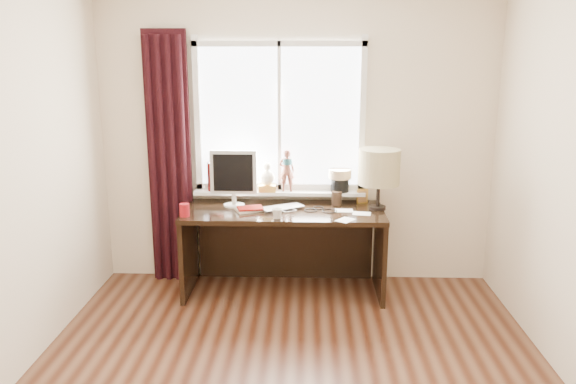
{
  "coord_description": "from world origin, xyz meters",
  "views": [
    {
      "loc": [
        0.1,
        -2.96,
        2.04
      ],
      "look_at": [
        -0.05,
        1.25,
        1.0
      ],
      "focal_mm": 35.0,
      "sensor_mm": 36.0,
      "label": 1
    }
  ],
  "objects_px": {
    "laptop": "(282,208)",
    "monitor": "(233,175)",
    "desk": "(284,233)",
    "table_lamp": "(379,168)",
    "mug": "(277,213)",
    "red_cup": "(184,210)"
  },
  "relations": [
    {
      "from": "desk",
      "to": "monitor",
      "type": "xyz_separation_m",
      "value": [
        -0.44,
        0.01,
        0.52
      ]
    },
    {
      "from": "red_cup",
      "to": "desk",
      "type": "relative_size",
      "value": 0.06
    },
    {
      "from": "laptop",
      "to": "table_lamp",
      "type": "bearing_deg",
      "value": -27.43
    },
    {
      "from": "mug",
      "to": "desk",
      "type": "bearing_deg",
      "value": 83.44
    },
    {
      "from": "mug",
      "to": "monitor",
      "type": "relative_size",
      "value": 0.18
    },
    {
      "from": "laptop",
      "to": "monitor",
      "type": "xyz_separation_m",
      "value": [
        -0.43,
        0.1,
        0.26
      ]
    },
    {
      "from": "laptop",
      "to": "desk",
      "type": "distance_m",
      "value": 0.27
    },
    {
      "from": "laptop",
      "to": "monitor",
      "type": "relative_size",
      "value": 0.75
    },
    {
      "from": "red_cup",
      "to": "laptop",
      "type": "bearing_deg",
      "value": 16.28
    },
    {
      "from": "mug",
      "to": "table_lamp",
      "type": "relative_size",
      "value": 0.17
    },
    {
      "from": "laptop",
      "to": "monitor",
      "type": "bearing_deg",
      "value": 136.19
    },
    {
      "from": "mug",
      "to": "monitor",
      "type": "bearing_deg",
      "value": 137.32
    },
    {
      "from": "desk",
      "to": "table_lamp",
      "type": "relative_size",
      "value": 3.27
    },
    {
      "from": "red_cup",
      "to": "table_lamp",
      "type": "relative_size",
      "value": 0.2
    },
    {
      "from": "monitor",
      "to": "table_lamp",
      "type": "distance_m",
      "value": 1.24
    },
    {
      "from": "mug",
      "to": "table_lamp",
      "type": "distance_m",
      "value": 0.95
    },
    {
      "from": "table_lamp",
      "to": "mug",
      "type": "bearing_deg",
      "value": -160.5
    },
    {
      "from": "desk",
      "to": "monitor",
      "type": "bearing_deg",
      "value": 178.45
    },
    {
      "from": "mug",
      "to": "desk",
      "type": "distance_m",
      "value": 0.46
    },
    {
      "from": "mug",
      "to": "red_cup",
      "type": "height_order",
      "value": "red_cup"
    },
    {
      "from": "laptop",
      "to": "monitor",
      "type": "height_order",
      "value": "monitor"
    },
    {
      "from": "desk",
      "to": "monitor",
      "type": "height_order",
      "value": "monitor"
    }
  ]
}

